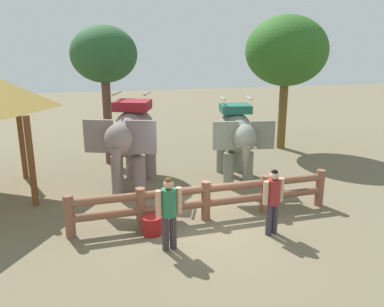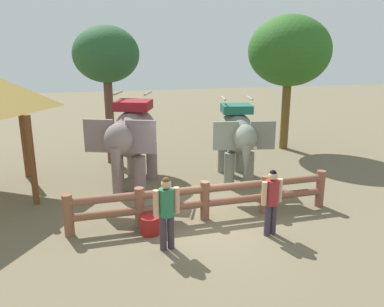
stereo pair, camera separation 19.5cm
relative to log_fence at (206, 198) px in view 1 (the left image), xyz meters
name	(u,v)px [view 1 (the left image)]	position (x,y,z in m)	size (l,w,h in m)	color
ground_plane	(207,222)	(0.00, -0.15, -0.61)	(60.00, 60.00, 0.00)	#6B5F47
log_fence	(206,198)	(0.00, 0.00, 0.00)	(7.03, 0.50, 1.05)	brown
elephant_near_left	(132,136)	(-1.58, 2.76, 1.10)	(2.54, 3.62, 3.04)	slate
elephant_center	(236,135)	(1.79, 2.70, 0.96)	(1.91, 3.31, 2.79)	slate
tourist_woman_in_black	(273,197)	(1.32, -1.17, 0.34)	(0.57, 0.39, 1.64)	#372F3C
tourist_man_in_blue	(169,209)	(-1.22, -1.29, 0.38)	(0.60, 0.37, 1.70)	#3A2D37
tree_far_left	(286,52)	(5.26, 6.28, 3.53)	(3.41, 3.41, 5.62)	brown
tree_back_center	(104,56)	(-2.18, 5.81, 3.42)	(2.40, 2.40, 5.11)	brown
feed_bucket	(152,225)	(-1.49, -0.45, -0.38)	(0.50, 0.50, 0.44)	maroon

